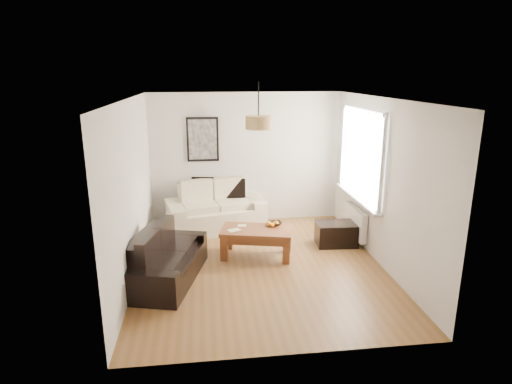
{
  "coord_description": "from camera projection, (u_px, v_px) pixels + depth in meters",
  "views": [
    {
      "loc": [
        -0.84,
        -6.19,
        2.95
      ],
      "look_at": [
        0.0,
        0.6,
        1.05
      ],
      "focal_mm": 30.1,
      "sensor_mm": 36.0,
      "label": 1
    }
  ],
  "objects": [
    {
      "name": "ceiling",
      "position": [
        261.0,
        99.0,
        6.11
      ],
      "size": [
        3.8,
        4.5,
        0.0
      ],
      "primitive_type": null,
      "color": "white",
      "rests_on": "floor"
    },
    {
      "name": "sofa_leather",
      "position": [
        167.0,
        257.0,
        6.26
      ],
      "size": [
        1.2,
        1.81,
        0.72
      ],
      "primitive_type": null,
      "rotation": [
        0.0,
        0.0,
        1.32
      ],
      "color": "black",
      "rests_on": "floor"
    },
    {
      "name": "orange_c",
      "position": [
        269.0,
        224.0,
        7.19
      ],
      "size": [
        0.11,
        0.11,
        0.08
      ],
      "primitive_type": "sphere",
      "rotation": [
        0.0,
        0.0,
        -0.29
      ],
      "color": "orange",
      "rests_on": "fruit_bowl"
    },
    {
      "name": "cushion_left",
      "position": [
        203.0,
        188.0,
        8.41
      ],
      "size": [
        0.45,
        0.21,
        0.43
      ],
      "primitive_type": "cube",
      "rotation": [
        0.0,
        0.0,
        -0.18
      ],
      "color": "black",
      "rests_on": "loveseat_cream"
    },
    {
      "name": "floor",
      "position": [
        261.0,
        266.0,
        6.81
      ],
      "size": [
        4.5,
        4.5,
        0.0
      ],
      "primitive_type": "plane",
      "color": "brown",
      "rests_on": "ground"
    },
    {
      "name": "wall_right",
      "position": [
        381.0,
        183.0,
        6.68
      ],
      "size": [
        0.04,
        4.5,
        2.6
      ],
      "primitive_type": null,
      "color": "silver",
      "rests_on": "floor"
    },
    {
      "name": "radiator",
      "position": [
        355.0,
        222.0,
        7.69
      ],
      "size": [
        0.1,
        0.9,
        0.52
      ],
      "primitive_type": "cube",
      "color": "white",
      "rests_on": "wall_right"
    },
    {
      "name": "wall_back",
      "position": [
        246.0,
        158.0,
        8.61
      ],
      "size": [
        3.8,
        0.04,
        2.6
      ],
      "primitive_type": null,
      "color": "silver",
      "rests_on": "floor"
    },
    {
      "name": "orange_b",
      "position": [
        276.0,
        224.0,
        7.2
      ],
      "size": [
        0.11,
        0.11,
        0.09
      ],
      "primitive_type": "sphere",
      "rotation": [
        0.0,
        0.0,
        0.23
      ],
      "color": "orange",
      "rests_on": "fruit_bowl"
    },
    {
      "name": "cushion_right",
      "position": [
        236.0,
        188.0,
        8.49
      ],
      "size": [
        0.39,
        0.14,
        0.38
      ],
      "primitive_type": "cube",
      "rotation": [
        0.0,
        0.0,
        -0.06
      ],
      "color": "black",
      "rests_on": "loveseat_cream"
    },
    {
      "name": "coffee_table",
      "position": [
        257.0,
        242.0,
        7.12
      ],
      "size": [
        1.27,
        0.88,
        0.47
      ],
      "primitive_type": null,
      "rotation": [
        0.0,
        0.0,
        -0.23
      ],
      "color": "brown",
      "rests_on": "floor"
    },
    {
      "name": "orange_a",
      "position": [
        272.0,
        225.0,
        7.13
      ],
      "size": [
        0.09,
        0.09,
        0.07
      ],
      "primitive_type": "sphere",
      "rotation": [
        0.0,
        0.0,
        0.27
      ],
      "color": "orange",
      "rests_on": "fruit_bowl"
    },
    {
      "name": "wall_front",
      "position": [
        291.0,
        243.0,
        4.31
      ],
      "size": [
        3.8,
        0.04,
        2.6
      ],
      "primitive_type": null,
      "color": "silver",
      "rests_on": "floor"
    },
    {
      "name": "ottoman",
      "position": [
        336.0,
        234.0,
        7.59
      ],
      "size": [
        0.73,
        0.49,
        0.4
      ],
      "primitive_type": "cube",
      "rotation": [
        0.0,
        0.0,
        -0.05
      ],
      "color": "black",
      "rests_on": "floor"
    },
    {
      "name": "window_bay",
      "position": [
        362.0,
        155.0,
        7.36
      ],
      "size": [
        0.14,
        1.9,
        1.6
      ],
      "primitive_type": null,
      "color": "white",
      "rests_on": "wall_right"
    },
    {
      "name": "loveseat_cream",
      "position": [
        215.0,
        207.0,
        8.31
      ],
      "size": [
        1.98,
        1.36,
        0.9
      ],
      "primitive_type": null,
      "rotation": [
        0.0,
        0.0,
        0.22
      ],
      "color": "beige",
      "rests_on": "floor"
    },
    {
      "name": "fruit_bowl",
      "position": [
        275.0,
        223.0,
        7.24
      ],
      "size": [
        0.25,
        0.25,
        0.06
      ],
      "primitive_type": "imported",
      "rotation": [
        0.0,
        0.0,
        0.12
      ],
      "color": "black",
      "rests_on": "coffee_table"
    },
    {
      "name": "papers",
      "position": [
        234.0,
        230.0,
        7.0
      ],
      "size": [
        0.23,
        0.21,
        0.01
      ],
      "primitive_type": "cube",
      "rotation": [
        0.0,
        0.0,
        0.46
      ],
      "color": "silver",
      "rests_on": "coffee_table"
    },
    {
      "name": "poster",
      "position": [
        203.0,
        139.0,
        8.37
      ],
      "size": [
        0.62,
        0.04,
        0.87
      ],
      "primitive_type": null,
      "color": "black",
      "rests_on": "wall_back"
    },
    {
      "name": "wall_left",
      "position": [
        132.0,
        191.0,
        6.23
      ],
      "size": [
        0.04,
        4.5,
        2.6
      ],
      "primitive_type": null,
      "color": "silver",
      "rests_on": "floor"
    },
    {
      "name": "pendant_shade",
      "position": [
        258.0,
        122.0,
        6.5
      ],
      "size": [
        0.4,
        0.4,
        0.2
      ],
      "primitive_type": "cylinder",
      "color": "tan",
      "rests_on": "ceiling"
    }
  ]
}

